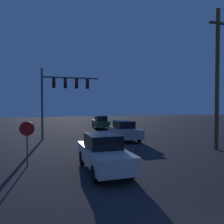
{
  "coord_description": "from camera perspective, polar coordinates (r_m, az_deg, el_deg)",
  "views": [
    {
      "loc": [
        -4.23,
        -2.46,
        3.02
      ],
      "look_at": [
        0.0,
        12.57,
        2.58
      ],
      "focal_mm": 35.0,
      "sensor_mm": 36.0,
      "label": 1
    }
  ],
  "objects": [
    {
      "name": "car_near",
      "position": [
        10.35,
        -2.25,
        -10.5
      ],
      "size": [
        1.86,
        4.59,
        1.69
      ],
      "rotation": [
        0.0,
        0.0,
        3.18
      ],
      "color": "beige",
      "rests_on": "ground_plane"
    },
    {
      "name": "car_mid",
      "position": [
        19.34,
        3.26,
        -4.84
      ],
      "size": [
        1.82,
        4.57,
        1.69
      ],
      "rotation": [
        0.0,
        0.0,
        3.17
      ],
      "color": "#99999E",
      "rests_on": "ground_plane"
    },
    {
      "name": "car_far",
      "position": [
        29.39,
        -3.02,
        -2.62
      ],
      "size": [
        1.85,
        4.58,
        1.69
      ],
      "rotation": [
        0.0,
        0.0,
        -0.04
      ],
      "color": "#1E4728",
      "rests_on": "ground_plane"
    },
    {
      "name": "traffic_signal_mast",
      "position": [
        20.35,
        -13.27,
        5.6
      ],
      "size": [
        5.16,
        0.3,
        6.35
      ],
      "color": "#4C4C51",
      "rests_on": "ground_plane"
    },
    {
      "name": "stop_sign",
      "position": [
        11.69,
        -21.32,
        -5.62
      ],
      "size": [
        0.72,
        0.07,
        2.25
      ],
      "color": "#4C4C51",
      "rests_on": "ground_plane"
    },
    {
      "name": "utility_pole",
      "position": [
        16.72,
        25.76,
        8.03
      ],
      "size": [
        1.34,
        0.28,
        9.62
      ],
      "color": "brown",
      "rests_on": "ground_plane"
    }
  ]
}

